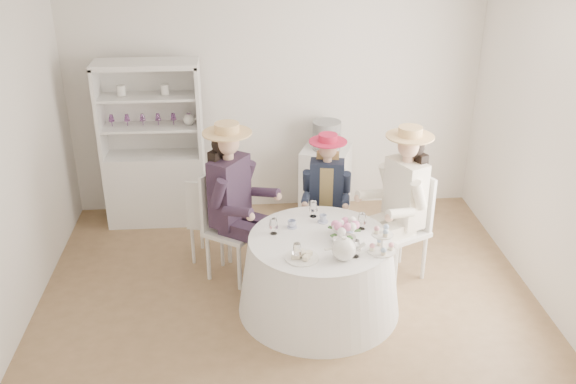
{
  "coord_description": "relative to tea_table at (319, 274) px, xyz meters",
  "views": [
    {
      "loc": [
        -0.37,
        -4.78,
        3.37
      ],
      "look_at": [
        0.0,
        0.1,
        1.05
      ],
      "focal_mm": 40.0,
      "sensor_mm": 36.0,
      "label": 1
    }
  ],
  "objects": [
    {
      "name": "guest_right",
      "position": [
        0.81,
        0.47,
        0.5
      ],
      "size": [
        0.64,
        0.58,
        1.5
      ],
      "rotation": [
        0.0,
        0.0,
        -1.11
      ],
      "color": "silver",
      "rests_on": "ground"
    },
    {
      "name": "teacup_a",
      "position": [
        -0.22,
        0.21,
        0.38
      ],
      "size": [
        0.09,
        0.09,
        0.06
      ],
      "primitive_type": "imported",
      "rotation": [
        0.0,
        0.0,
        -0.15
      ],
      "color": "white",
      "rests_on": "tea_table"
    },
    {
      "name": "teacup_b",
      "position": [
        0.06,
        0.29,
        0.38
      ],
      "size": [
        0.07,
        0.07,
        0.06
      ],
      "primitive_type": "imported",
      "rotation": [
        0.0,
        0.0,
        -0.05
      ],
      "color": "white",
      "rests_on": "tea_table"
    },
    {
      "name": "sandwich_plate",
      "position": [
        -0.18,
        -0.31,
        0.37
      ],
      "size": [
        0.27,
        0.27,
        0.06
      ],
      "rotation": [
        0.0,
        0.0,
        0.29
      ],
      "color": "white",
      "rests_on": "tea_table"
    },
    {
      "name": "ground",
      "position": [
        -0.26,
        0.09,
        -0.35
      ],
      "size": [
        4.5,
        4.5,
        0.0
      ],
      "primitive_type": "plane",
      "color": "olive",
      "rests_on": "ground"
    },
    {
      "name": "wall_left",
      "position": [
        -2.51,
        0.09,
        1.0
      ],
      "size": [
        0.0,
        4.5,
        4.5
      ],
      "primitive_type": "plane",
      "rotation": [
        1.57,
        0.0,
        1.57
      ],
      "color": "white",
      "rests_on": "ground"
    },
    {
      "name": "cupcake_stand",
      "position": [
        0.47,
        -0.25,
        0.43
      ],
      "size": [
        0.23,
        0.23,
        0.22
      ],
      "rotation": [
        0.0,
        0.0,
        0.42
      ],
      "color": "white",
      "rests_on": "tea_table"
    },
    {
      "name": "teacup_c",
      "position": [
        0.25,
        0.08,
        0.39
      ],
      "size": [
        0.09,
        0.09,
        0.07
      ],
      "primitive_type": "imported",
      "rotation": [
        0.0,
        0.0,
        -0.02
      ],
      "color": "white",
      "rests_on": "tea_table"
    },
    {
      "name": "side_table",
      "position": [
        0.29,
        1.84,
        0.04
      ],
      "size": [
        0.64,
        0.64,
        0.78
      ],
      "primitive_type": "cube",
      "rotation": [
        0.0,
        0.0,
        -0.35
      ],
      "color": "silver",
      "rests_on": "ground"
    },
    {
      "name": "flower_bowl",
      "position": [
        0.19,
        -0.11,
        0.38
      ],
      "size": [
        0.23,
        0.23,
        0.05
      ],
      "primitive_type": "imported",
      "rotation": [
        0.0,
        0.0,
        -0.22
      ],
      "color": "white",
      "rests_on": "tea_table"
    },
    {
      "name": "wall_right",
      "position": [
        1.99,
        0.09,
        1.0
      ],
      "size": [
        0.0,
        4.5,
        4.5
      ],
      "primitive_type": "plane",
      "rotation": [
        1.57,
        0.0,
        -1.57
      ],
      "color": "white",
      "rests_on": "ground"
    },
    {
      "name": "wall_back",
      "position": [
        -0.26,
        2.09,
        1.0
      ],
      "size": [
        4.5,
        0.0,
        4.5
      ],
      "primitive_type": "plane",
      "rotation": [
        1.57,
        0.0,
        0.0
      ],
      "color": "white",
      "rests_on": "ground"
    },
    {
      "name": "hutch",
      "position": [
        -1.58,
        1.79,
        0.29
      ],
      "size": [
        1.17,
        0.67,
        1.8
      ],
      "rotation": [
        0.0,
        0.0,
        0.27
      ],
      "color": "silver",
      "rests_on": "ground"
    },
    {
      "name": "hatbox",
      "position": [
        0.29,
        1.84,
        0.59
      ],
      "size": [
        0.37,
        0.37,
        0.31
      ],
      "primitive_type": "cylinder",
      "rotation": [
        0.0,
        0.0,
        0.23
      ],
      "color": "black",
      "rests_on": "side_table"
    },
    {
      "name": "table_teapot",
      "position": [
        0.15,
        -0.34,
        0.44
      ],
      "size": [
        0.27,
        0.19,
        0.2
      ],
      "rotation": [
        0.0,
        0.0,
        0.02
      ],
      "color": "white",
      "rests_on": "tea_table"
    },
    {
      "name": "tea_table",
      "position": [
        0.0,
        0.0,
        0.0
      ],
      "size": [
        1.42,
        1.42,
        0.7
      ],
      "rotation": [
        0.0,
        0.0,
        0.34
      ],
      "color": "white",
      "rests_on": "ground"
    },
    {
      "name": "flower_arrangement",
      "position": [
        0.2,
        0.02,
        0.45
      ],
      "size": [
        0.2,
        0.2,
        0.07
      ],
      "rotation": [
        0.0,
        0.0,
        0.03
      ],
      "color": "pink",
      "rests_on": "tea_table"
    },
    {
      "name": "guest_mid",
      "position": [
        0.17,
        0.92,
        0.38
      ],
      "size": [
        0.48,
        0.5,
        1.28
      ],
      "rotation": [
        0.0,
        0.0,
        -0.17
      ],
      "color": "silver",
      "rests_on": "ground"
    },
    {
      "name": "spare_chair",
      "position": [
        -0.98,
        0.88,
        0.13
      ],
      "size": [
        0.45,
        0.45,
        0.9
      ],
      "rotation": [
        0.0,
        0.0,
        2.9
      ],
      "color": "silver",
      "rests_on": "ground"
    },
    {
      "name": "guest_left",
      "position": [
        -0.74,
        0.57,
        0.52
      ],
      "size": [
        0.66,
        0.62,
        1.54
      ],
      "rotation": [
        0.0,
        0.0,
        0.98
      ],
      "color": "silver",
      "rests_on": "ground"
    },
    {
      "name": "wall_front",
      "position": [
        -0.26,
        -1.91,
        1.0
      ],
      "size": [
        4.5,
        0.0,
        4.5
      ],
      "primitive_type": "plane",
      "rotation": [
        -1.57,
        0.0,
        0.0
      ],
      "color": "white",
      "rests_on": "ground"
    },
    {
      "name": "stemware_set",
      "position": [
        0.0,
        -0.0,
        0.43
      ],
      "size": [
        0.84,
        0.82,
        0.15
      ],
      "color": "white",
      "rests_on": "tea_table"
    }
  ]
}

